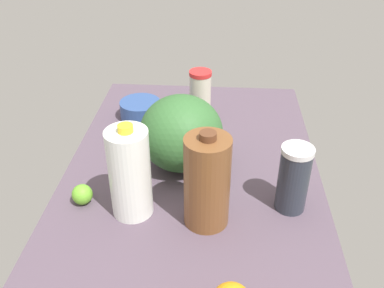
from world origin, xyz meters
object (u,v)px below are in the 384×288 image
object	(u,v)px
shaker_bottle	(294,179)
watermelon	(181,133)
chocolate_milk_jug	(207,182)
mixing_bowl	(140,110)
lime_beside_bowl	(82,194)
milk_jug	(130,173)
tumbler_cup	(200,97)

from	to	relation	value
shaker_bottle	watermelon	world-z (taller)	watermelon
shaker_bottle	chocolate_milk_jug	bearing A→B (deg)	106.82
mixing_bowl	lime_beside_bowl	bearing A→B (deg)	171.13
milk_jug	lime_beside_bowl	world-z (taller)	milk_jug
chocolate_milk_jug	shaker_bottle	bearing A→B (deg)	-73.18
tumbler_cup	mixing_bowl	world-z (taller)	tumbler_cup
mixing_bowl	lime_beside_bowl	xyz separation A→B (cm)	(-48.02, 7.49, -0.40)
shaker_bottle	watermelon	xyz separation A→B (cm)	(17.35, 30.61, 1.81)
lime_beside_bowl	mixing_bowl	bearing A→B (deg)	-8.87
chocolate_milk_jug	mixing_bowl	xyz separation A→B (cm)	(52.47, 26.12, -9.24)
shaker_bottle	chocolate_milk_jug	size ratio (longest dim) A/B	0.71
chocolate_milk_jug	mixing_bowl	bearing A→B (deg)	26.46
chocolate_milk_jug	watermelon	distance (cm)	25.52
mixing_bowl	milk_jug	bearing A→B (deg)	-172.45
shaker_bottle	chocolate_milk_jug	distance (cm)	23.24
shaker_bottle	tumbler_cup	xyz separation A→B (cm)	(44.27, 26.53, 0.26)
milk_jug	chocolate_milk_jug	bearing A→B (deg)	-96.34
chocolate_milk_jug	milk_jug	xyz separation A→B (cm)	(2.16, 19.45, -0.07)
shaker_bottle	lime_beside_bowl	world-z (taller)	shaker_bottle
mixing_bowl	lime_beside_bowl	size ratio (longest dim) A/B	2.61
watermelon	lime_beside_bowl	xyz separation A→B (cm)	(-19.56, 25.06, -8.50)
shaker_bottle	lime_beside_bowl	size ratio (longest dim) A/B	3.38
tumbler_cup	chocolate_milk_jug	size ratio (longest dim) A/B	0.73
watermelon	milk_jug	distance (cm)	24.45
mixing_bowl	milk_jug	xyz separation A→B (cm)	(-50.31, -6.67, 9.18)
chocolate_milk_jug	milk_jug	size ratio (longest dim) A/B	1.01
shaker_bottle	mixing_bowl	bearing A→B (deg)	46.45
tumbler_cup	watermelon	bearing A→B (deg)	171.38
chocolate_milk_jug	mixing_bowl	size ratio (longest dim) A/B	1.81
shaker_bottle	watermelon	bearing A→B (deg)	60.46
tumbler_cup	milk_jug	bearing A→B (deg)	162.92
tumbler_cup	mixing_bowl	xyz separation A→B (cm)	(1.54, 21.66, -6.55)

